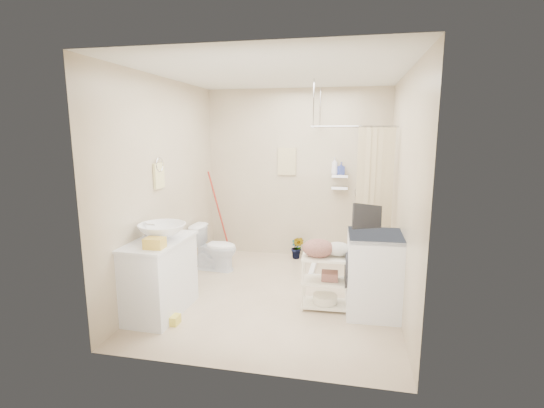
# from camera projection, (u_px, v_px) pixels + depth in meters

# --- Properties ---
(floor) EXTENTS (3.20, 3.20, 0.00)m
(floor) POSITION_uv_depth(u_px,v_px,m) (277.00, 294.00, 4.82)
(floor) COLOR beige
(floor) RESTS_ON ground
(ceiling) EXTENTS (2.80, 3.20, 0.04)m
(ceiling) POSITION_uv_depth(u_px,v_px,m) (277.00, 73.00, 4.34)
(ceiling) COLOR silver
(ceiling) RESTS_ON ground
(wall_back) EXTENTS (2.80, 0.04, 2.60)m
(wall_back) POSITION_uv_depth(u_px,v_px,m) (297.00, 174.00, 6.12)
(wall_back) COLOR beige
(wall_back) RESTS_ON ground
(wall_front) EXTENTS (2.80, 0.04, 2.60)m
(wall_front) POSITION_uv_depth(u_px,v_px,m) (238.00, 219.00, 3.04)
(wall_front) COLOR beige
(wall_front) RESTS_ON ground
(wall_left) EXTENTS (0.04, 3.20, 2.60)m
(wall_left) POSITION_uv_depth(u_px,v_px,m) (166.00, 186.00, 4.85)
(wall_left) COLOR beige
(wall_left) RESTS_ON ground
(wall_right) EXTENTS (0.04, 3.20, 2.60)m
(wall_right) POSITION_uv_depth(u_px,v_px,m) (403.00, 193.00, 4.30)
(wall_right) COLOR beige
(wall_right) RESTS_ON ground
(vanity) EXTENTS (0.55, 0.95, 0.82)m
(vanity) POSITION_uv_depth(u_px,v_px,m) (160.00, 277.00, 4.27)
(vanity) COLOR silver
(vanity) RESTS_ON ground
(sink) EXTENTS (0.60, 0.60, 0.17)m
(sink) POSITION_uv_depth(u_px,v_px,m) (162.00, 232.00, 4.20)
(sink) COLOR white
(sink) RESTS_ON vanity
(counter_basket) EXTENTS (0.20, 0.15, 0.11)m
(counter_basket) POSITION_uv_depth(u_px,v_px,m) (155.00, 243.00, 3.90)
(counter_basket) COLOR gold
(counter_basket) RESTS_ON vanity
(floor_basket) EXTENTS (0.25, 0.20, 0.13)m
(floor_basket) POSITION_uv_depth(u_px,v_px,m) (171.00, 318.00, 4.07)
(floor_basket) COLOR yellow
(floor_basket) RESTS_ON ground
(toilet) EXTENTS (0.66, 0.41, 0.65)m
(toilet) POSITION_uv_depth(u_px,v_px,m) (215.00, 247.00, 5.63)
(toilet) COLOR white
(toilet) RESTS_ON ground
(mop) EXTENTS (0.15, 0.15, 1.34)m
(mop) POSITION_uv_depth(u_px,v_px,m) (217.00, 213.00, 6.33)
(mop) COLOR #B33125
(mop) RESTS_ON ground
(potted_plant_a) EXTENTS (0.18, 0.13, 0.31)m
(potted_plant_a) POSITION_uv_depth(u_px,v_px,m) (297.00, 248.00, 6.16)
(potted_plant_a) COLOR brown
(potted_plant_a) RESTS_ON ground
(potted_plant_b) EXTENTS (0.23, 0.20, 0.36)m
(potted_plant_b) POSITION_uv_depth(u_px,v_px,m) (297.00, 248.00, 6.12)
(potted_plant_b) COLOR brown
(potted_plant_b) RESTS_ON ground
(hanging_towel) EXTENTS (0.28, 0.03, 0.42)m
(hanging_towel) POSITION_uv_depth(u_px,v_px,m) (287.00, 161.00, 6.09)
(hanging_towel) COLOR beige
(hanging_towel) RESTS_ON wall_back
(towel_ring) EXTENTS (0.04, 0.22, 0.34)m
(towel_ring) POSITION_uv_depth(u_px,v_px,m) (159.00, 174.00, 4.63)
(towel_ring) COLOR #F4EB98
(towel_ring) RESTS_ON wall_left
(tp_holder) EXTENTS (0.08, 0.12, 0.14)m
(tp_holder) POSITION_uv_depth(u_px,v_px,m) (173.00, 231.00, 5.00)
(tp_holder) COLOR white
(tp_holder) RESTS_ON wall_left
(shower) EXTENTS (1.10, 1.10, 2.10)m
(shower) POSITION_uv_depth(u_px,v_px,m) (351.00, 198.00, 5.46)
(shower) COLOR white
(shower) RESTS_ON ground
(shampoo_bottle_a) EXTENTS (0.10, 0.10, 0.26)m
(shampoo_bottle_a) POSITION_uv_depth(u_px,v_px,m) (335.00, 166.00, 5.90)
(shampoo_bottle_a) COLOR white
(shampoo_bottle_a) RESTS_ON shower
(shampoo_bottle_b) EXTENTS (0.11, 0.11, 0.19)m
(shampoo_bottle_b) POSITION_uv_depth(u_px,v_px,m) (341.00, 168.00, 5.87)
(shampoo_bottle_b) COLOR #344399
(shampoo_bottle_b) RESTS_ON shower
(washing_machine) EXTENTS (0.63, 0.65, 0.89)m
(washing_machine) POSITION_uv_depth(u_px,v_px,m) (376.00, 274.00, 4.27)
(washing_machine) COLOR white
(washing_machine) RESTS_ON ground
(laundry_rack) EXTENTS (0.54, 0.33, 0.73)m
(laundry_rack) POSITION_uv_depth(u_px,v_px,m) (326.00, 277.00, 4.39)
(laundry_rack) COLOR white
(laundry_rack) RESTS_ON ground
(ironing_board) EXTENTS (0.35, 0.22, 1.20)m
(ironing_board) POSITION_uv_depth(u_px,v_px,m) (365.00, 255.00, 4.39)
(ironing_board) COLOR black
(ironing_board) RESTS_ON ground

